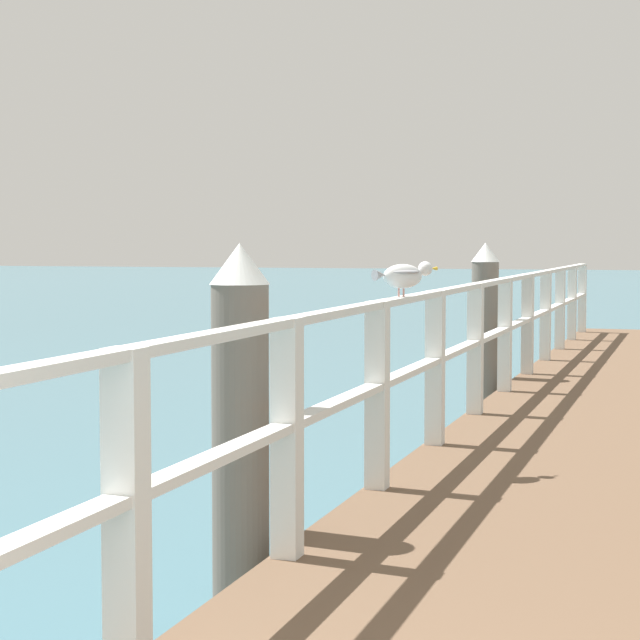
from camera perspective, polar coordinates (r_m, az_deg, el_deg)
pier_deck at (r=10.55m, az=14.75°, el=-5.23°), size 2.61×18.75×0.43m
pier_railing at (r=10.58m, az=8.20°, el=-0.35°), size 0.12×17.27×1.07m
dock_piling_near at (r=5.83m, az=-3.83°, el=-5.27°), size 0.29×0.29×1.84m
dock_piling_far at (r=12.50m, az=7.90°, el=-0.47°), size 0.29×0.29×1.84m
seagull_foreground at (r=7.32m, az=4.03°, el=2.18°), size 0.34×0.40×0.21m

